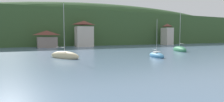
% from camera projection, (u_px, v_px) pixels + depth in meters
% --- Properties ---
extents(wooded_hillside, '(352.00, 62.28, 41.30)m').
position_uv_depth(wooded_hillside, '(86.00, 32.00, 119.35)').
color(wooded_hillside, '#38562D').
rests_on(wooded_hillside, ground_plane).
extents(shore_building_westcentral, '(7.23, 5.14, 6.33)m').
position_uv_depth(shore_building_westcentral, '(47.00, 39.00, 70.21)').
color(shore_building_westcentral, gray).
rests_on(shore_building_westcentral, ground_plane).
extents(shore_building_central, '(7.03, 4.86, 10.37)m').
position_uv_depth(shore_building_central, '(84.00, 34.00, 75.88)').
color(shore_building_central, beige).
rests_on(shore_building_central, ground_plane).
extents(shore_building_eastcentral, '(4.34, 5.10, 10.40)m').
position_uv_depth(shore_building_eastcentral, '(167.00, 35.00, 93.78)').
color(shore_building_eastcentral, beige).
rests_on(shore_building_eastcentral, ground_plane).
extents(sailboat_far_3, '(4.38, 7.51, 11.38)m').
position_uv_depth(sailboat_far_3, '(180.00, 50.00, 52.88)').
color(sailboat_far_3, '#2D754C').
rests_on(sailboat_far_3, ground_plane).
extents(sailboat_far_6, '(5.53, 7.27, 10.83)m').
position_uv_depth(sailboat_far_6, '(65.00, 56.00, 36.23)').
color(sailboat_far_6, '#CCBC8E').
rests_on(sailboat_far_6, ground_plane).
extents(sailboat_far_9, '(2.38, 5.21, 7.93)m').
position_uv_depth(sailboat_far_9, '(156.00, 56.00, 37.81)').
color(sailboat_far_9, teal).
rests_on(sailboat_far_9, ground_plane).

